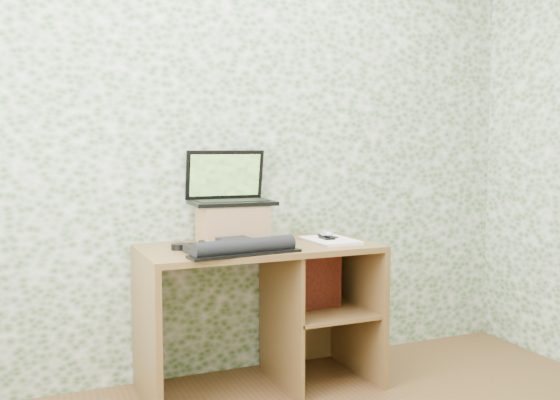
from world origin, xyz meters
name	(u,v)px	position (x,y,z in m)	size (l,w,h in m)	color
wall_back	(238,138)	(0.00, 1.75, 1.30)	(3.50, 3.50, 0.00)	white
desk	(271,294)	(0.08, 1.47, 0.48)	(1.20, 0.60, 0.75)	brown
riser	(232,224)	(-0.10, 1.58, 0.85)	(0.34, 0.28, 0.20)	#9C6846
laptop	(229,191)	(-0.10, 1.63, 1.02)	(0.44, 0.32, 0.28)	black
keyboard	(240,247)	(-0.16, 1.28, 0.78)	(0.56, 0.33, 0.08)	black
headphones	(193,246)	(-0.33, 1.49, 0.76)	(0.23, 0.21, 0.03)	black
notepad	(330,240)	(0.39, 1.41, 0.76)	(0.22, 0.32, 0.01)	white
mouse	(327,235)	(0.38, 1.42, 0.78)	(0.07, 0.11, 0.04)	#B8B8BA
pen	(328,236)	(0.42, 1.48, 0.77)	(0.01, 0.01, 0.14)	black
red_box	(317,279)	(0.34, 1.44, 0.54)	(0.26, 0.08, 0.31)	maroon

